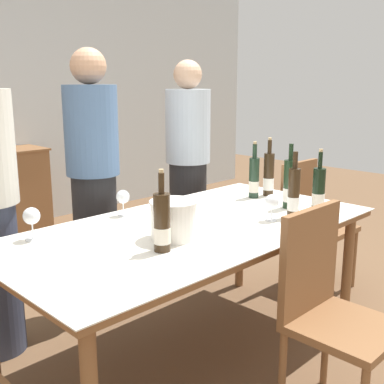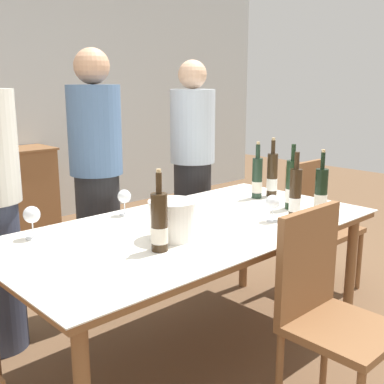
{
  "view_description": "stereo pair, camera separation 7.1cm",
  "coord_description": "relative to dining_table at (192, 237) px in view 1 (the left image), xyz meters",
  "views": [
    {
      "loc": [
        -1.69,
        -1.69,
        1.48
      ],
      "look_at": [
        0.0,
        0.0,
        0.93
      ],
      "focal_mm": 45.0,
      "sensor_mm": 36.0,
      "label": 1
    },
    {
      "loc": [
        -1.64,
        -1.74,
        1.48
      ],
      "look_at": [
        0.0,
        0.0,
        0.93
      ],
      "focal_mm": 45.0,
      "sensor_mm": 36.0,
      "label": 2
    }
  ],
  "objects": [
    {
      "name": "ground_plane",
      "position": [
        0.0,
        0.0,
        -0.69
      ],
      "size": [
        12.0,
        12.0,
        0.0
      ],
      "primitive_type": "plane",
      "color": "brown"
    },
    {
      "name": "dining_table",
      "position": [
        0.0,
        0.0,
        0.0
      ],
      "size": [
        2.02,
        1.03,
        0.75
      ],
      "color": "brown",
      "rests_on": "ground_plane"
    },
    {
      "name": "ice_bucket",
      "position": [
        -0.21,
        -0.08,
        0.16
      ],
      "size": [
        0.23,
        0.23,
        0.18
      ],
      "color": "white",
      "rests_on": "dining_table"
    },
    {
      "name": "wine_bottle_0",
      "position": [
        0.72,
        0.16,
        0.19
      ],
      "size": [
        0.07,
        0.07,
        0.36
      ],
      "color": "#1E3323",
      "rests_on": "dining_table"
    },
    {
      "name": "wine_bottle_1",
      "position": [
        -0.36,
        -0.17,
        0.19
      ],
      "size": [
        0.08,
        0.08,
        0.37
      ],
      "color": "#332314",
      "rests_on": "dining_table"
    },
    {
      "name": "wine_bottle_2",
      "position": [
        0.51,
        -0.27,
        0.19
      ],
      "size": [
        0.07,
        0.07,
        0.36
      ],
      "color": "#332314",
      "rests_on": "dining_table"
    },
    {
      "name": "wine_bottle_3",
      "position": [
        0.72,
        -0.31,
        0.18
      ],
      "size": [
        0.07,
        0.07,
        0.36
      ],
      "color": "black",
      "rests_on": "dining_table"
    },
    {
      "name": "wine_bottle_4",
      "position": [
        0.66,
        -0.15,
        0.2
      ],
      "size": [
        0.07,
        0.07,
        0.38
      ],
      "color": "black",
      "rests_on": "dining_table"
    },
    {
      "name": "wine_bottle_5",
      "position": [
        0.84,
        0.13,
        0.19
      ],
      "size": [
        0.07,
        0.07,
        0.38
      ],
      "color": "#332314",
      "rests_on": "dining_table"
    },
    {
      "name": "wine_glass_0",
      "position": [
        -0.13,
        0.41,
        0.16
      ],
      "size": [
        0.07,
        0.07,
        0.15
      ],
      "color": "white",
      "rests_on": "dining_table"
    },
    {
      "name": "wine_glass_1",
      "position": [
        0.37,
        -0.24,
        0.16
      ],
      "size": [
        0.08,
        0.08,
        0.15
      ],
      "color": "white",
      "rests_on": "dining_table"
    },
    {
      "name": "wine_glass_2",
      "position": [
        -0.69,
        0.37,
        0.17
      ],
      "size": [
        0.08,
        0.08,
        0.16
      ],
      "color": "white",
      "rests_on": "dining_table"
    },
    {
      "name": "chair_near_front",
      "position": [
        0.1,
        -0.74,
        -0.15
      ],
      "size": [
        0.42,
        0.42,
        0.94
      ],
      "color": "brown",
      "rests_on": "ground_plane"
    },
    {
      "name": "chair_right_end",
      "position": [
        1.3,
        0.09,
        -0.16
      ],
      "size": [
        0.42,
        0.42,
        0.91
      ],
      "color": "brown",
      "rests_on": "ground_plane"
    },
    {
      "name": "person_guest_left",
      "position": [
        -0.04,
        0.84,
        0.16
      ],
      "size": [
        0.33,
        0.33,
        1.68
      ],
      "color": "#262628",
      "rests_on": "ground_plane"
    },
    {
      "name": "person_guest_right",
      "position": [
        0.79,
        0.83,
        0.13
      ],
      "size": [
        0.33,
        0.33,
        1.63
      ],
      "color": "#262628",
      "rests_on": "ground_plane"
    }
  ]
}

